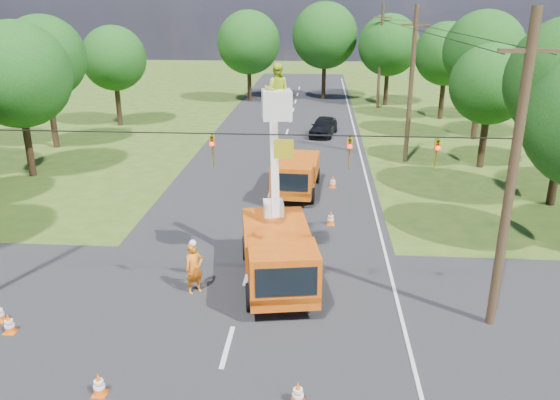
# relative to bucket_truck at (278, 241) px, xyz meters

# --- Properties ---
(ground) EXTENTS (140.00, 140.00, 0.00)m
(ground) POSITION_rel_bucket_truck_xyz_m (-1.24, 15.69, -1.72)
(ground) COLOR #325118
(ground) RESTS_ON ground
(road_main) EXTENTS (12.00, 100.00, 0.06)m
(road_main) POSITION_rel_bucket_truck_xyz_m (-1.24, 15.69, -1.72)
(road_main) COLOR black
(road_main) RESTS_ON ground
(road_cross) EXTENTS (56.00, 10.00, 0.07)m
(road_cross) POSITION_rel_bucket_truck_xyz_m (-1.24, -2.31, -1.72)
(road_cross) COLOR black
(road_cross) RESTS_ON ground
(edge_line) EXTENTS (0.12, 90.00, 0.02)m
(edge_line) POSITION_rel_bucket_truck_xyz_m (4.36, 15.69, -1.72)
(edge_line) COLOR silver
(edge_line) RESTS_ON ground
(bucket_truck) EXTENTS (3.36, 6.65, 8.13)m
(bucket_truck) POSITION_rel_bucket_truck_xyz_m (0.00, 0.00, 0.00)
(bucket_truck) COLOR orange
(bucket_truck) RESTS_ON ground
(second_truck) EXTENTS (2.64, 5.96, 2.18)m
(second_truck) POSITION_rel_bucket_truck_xyz_m (0.18, 10.47, -0.58)
(second_truck) COLOR orange
(second_truck) RESTS_ON ground
(ground_worker) EXTENTS (0.85, 0.82, 1.96)m
(ground_worker) POSITION_rel_bucket_truck_xyz_m (-2.99, -0.97, -0.74)
(ground_worker) COLOR orange
(ground_worker) RESTS_ON ground
(distant_car) EXTENTS (2.58, 4.67, 1.50)m
(distant_car) POSITION_rel_bucket_truck_xyz_m (1.75, 24.90, -0.97)
(distant_car) COLOR black
(distant_car) RESTS_ON ground
(traffic_cone_0) EXTENTS (0.38, 0.38, 0.71)m
(traffic_cone_0) POSITION_rel_bucket_truck_xyz_m (-4.34, -6.72, -1.36)
(traffic_cone_0) COLOR #FF5C0D
(traffic_cone_0) RESTS_ON ground
(traffic_cone_1) EXTENTS (0.38, 0.38, 0.71)m
(traffic_cone_1) POSITION_rel_bucket_truck_xyz_m (1.04, -6.67, -1.36)
(traffic_cone_1) COLOR #FF5C0D
(traffic_cone_1) RESTS_ON ground
(traffic_cone_2) EXTENTS (0.38, 0.38, 0.71)m
(traffic_cone_2) POSITION_rel_bucket_truck_xyz_m (-0.53, 3.59, -1.36)
(traffic_cone_2) COLOR #FF5C0D
(traffic_cone_2) RESTS_ON ground
(traffic_cone_3) EXTENTS (0.38, 0.38, 0.71)m
(traffic_cone_3) POSITION_rel_bucket_truck_xyz_m (2.08, 5.92, -1.36)
(traffic_cone_3) COLOR #FF5C0D
(traffic_cone_3) RESTS_ON ground
(traffic_cone_4) EXTENTS (0.38, 0.38, 0.71)m
(traffic_cone_4) POSITION_rel_bucket_truck_xyz_m (-8.36, -4.04, -1.36)
(traffic_cone_4) COLOR #FF5C0D
(traffic_cone_4) RESTS_ON ground
(traffic_cone_7) EXTENTS (0.38, 0.38, 0.71)m
(traffic_cone_7) POSITION_rel_bucket_truck_xyz_m (2.28, 11.58, -1.36)
(traffic_cone_7) COLOR #FF5C0D
(traffic_cone_7) RESTS_ON ground
(pole_right_near) EXTENTS (1.80, 0.30, 10.00)m
(pole_right_near) POSITION_rel_bucket_truck_xyz_m (7.26, -2.31, 3.39)
(pole_right_near) COLOR #4C3823
(pole_right_near) RESTS_ON ground
(pole_right_mid) EXTENTS (1.80, 0.30, 10.00)m
(pole_right_mid) POSITION_rel_bucket_truck_xyz_m (7.26, 17.69, 3.39)
(pole_right_mid) COLOR #4C3823
(pole_right_mid) RESTS_ON ground
(pole_right_far) EXTENTS (1.80, 0.30, 10.00)m
(pole_right_far) POSITION_rel_bucket_truck_xyz_m (7.26, 37.69, 3.39)
(pole_right_far) COLOR #4C3823
(pole_right_far) RESTS_ON ground
(signal_span) EXTENTS (18.00, 0.29, 1.07)m
(signal_span) POSITION_rel_bucket_truck_xyz_m (0.98, -2.32, 4.16)
(signal_span) COLOR black
(signal_span) RESTS_ON ground
(tree_left_d) EXTENTS (6.20, 6.20, 9.24)m
(tree_left_d) POSITION_rel_bucket_truck_xyz_m (-16.24, 12.69, 4.41)
(tree_left_d) COLOR #382616
(tree_left_d) RESTS_ON ground
(tree_left_e) EXTENTS (5.80, 5.80, 9.41)m
(tree_left_e) POSITION_rel_bucket_truck_xyz_m (-18.04, 19.69, 4.77)
(tree_left_e) COLOR #382616
(tree_left_e) RESTS_ON ground
(tree_left_f) EXTENTS (5.40, 5.40, 8.40)m
(tree_left_f) POSITION_rel_bucket_truck_xyz_m (-16.04, 27.69, 3.97)
(tree_left_f) COLOR #382616
(tree_left_f) RESTS_ON ground
(tree_right_c) EXTENTS (5.00, 5.00, 7.83)m
(tree_right_c) POSITION_rel_bucket_truck_xyz_m (11.96, 16.69, 3.59)
(tree_right_c) COLOR #382616
(tree_right_c) RESTS_ON ground
(tree_right_d) EXTENTS (6.00, 6.00, 9.70)m
(tree_right_d) POSITION_rel_bucket_truck_xyz_m (13.56, 24.69, 4.96)
(tree_right_d) COLOR #382616
(tree_right_d) RESTS_ON ground
(tree_right_e) EXTENTS (5.60, 5.60, 8.63)m
(tree_right_e) POSITION_rel_bucket_truck_xyz_m (12.56, 32.69, 4.09)
(tree_right_e) COLOR #382616
(tree_right_e) RESTS_ON ground
(tree_far_a) EXTENTS (6.60, 6.60, 9.50)m
(tree_far_a) POSITION_rel_bucket_truck_xyz_m (-6.24, 40.69, 4.47)
(tree_far_a) COLOR #382616
(tree_far_a) RESTS_ON ground
(tree_far_b) EXTENTS (7.00, 7.00, 10.32)m
(tree_far_b) POSITION_rel_bucket_truck_xyz_m (1.76, 42.69, 5.09)
(tree_far_b) COLOR #382616
(tree_far_b) RESTS_ON ground
(tree_far_c) EXTENTS (6.20, 6.20, 9.18)m
(tree_far_c) POSITION_rel_bucket_truck_xyz_m (8.26, 39.69, 4.34)
(tree_far_c) COLOR #382616
(tree_far_c) RESTS_ON ground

